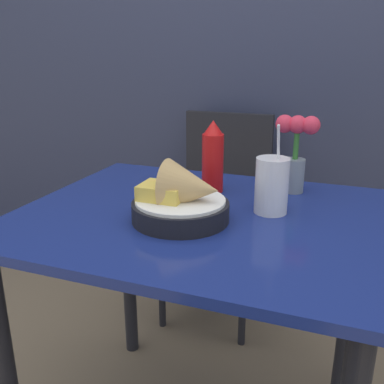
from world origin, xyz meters
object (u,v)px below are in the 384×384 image
ketchup_bottle (213,157)px  drink_cup (272,187)px  chair_far_window (222,197)px  food_basket (184,200)px  flower_vase (296,149)px

ketchup_bottle → drink_cup: 0.23m
chair_far_window → drink_cup: (0.34, -0.72, 0.30)m
chair_far_window → food_basket: bearing=-79.8°
drink_cup → food_basket: bearing=-144.6°
chair_far_window → food_basket: size_ratio=3.78×
food_basket → flower_vase: bearing=56.3°
chair_far_window → drink_cup: bearing=-64.6°
drink_cup → ketchup_bottle: bearing=148.9°
chair_far_window → flower_vase: (0.37, -0.52, 0.36)m
food_basket → ketchup_bottle: (-0.01, 0.25, 0.05)m
food_basket → flower_vase: flower_vase is taller
flower_vase → chair_far_window: bearing=125.4°
ketchup_bottle → drink_cup: (0.20, -0.12, -0.03)m
chair_far_window → ketchup_bottle: size_ratio=4.29×
chair_far_window → food_basket: food_basket is taller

